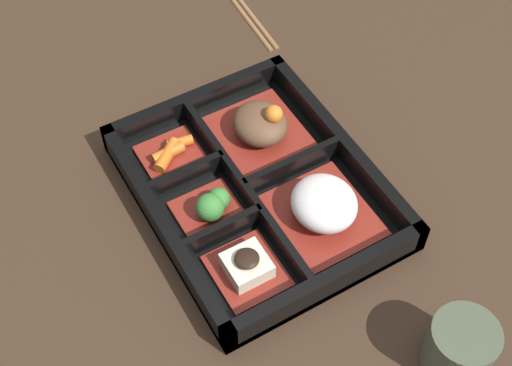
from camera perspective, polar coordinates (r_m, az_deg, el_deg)
ground_plane at (r=0.81m, az=0.00°, el=-1.07°), size 3.00×3.00×0.00m
bento_base at (r=0.81m, az=0.00°, el=-0.86°), size 0.30×0.24×0.01m
bento_rim at (r=0.79m, az=-0.27°, el=-0.34°), size 0.30×0.24×0.04m
bowl_stew at (r=0.84m, az=0.37°, el=4.57°), size 0.12×0.10×0.06m
bowl_rice at (r=0.77m, az=5.44°, el=-1.85°), size 0.12×0.10×0.05m
bowl_carrots at (r=0.83m, az=-6.82°, el=2.32°), size 0.07×0.07×0.02m
bowl_greens at (r=0.77m, az=-3.58°, el=-1.81°), size 0.07×0.07×0.04m
bowl_tofu at (r=0.74m, az=-0.73°, el=-6.76°), size 0.08×0.07×0.03m
tea_cup at (r=0.71m, az=15.99°, el=-12.51°), size 0.06×0.06×0.07m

